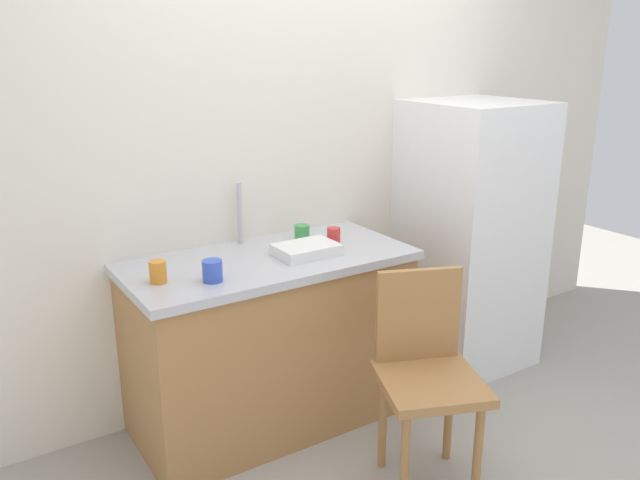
% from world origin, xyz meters
% --- Properties ---
extents(ground_plane, '(8.00, 8.00, 0.00)m').
position_xyz_m(ground_plane, '(0.00, 0.00, 0.00)').
color(ground_plane, '#9E998E').
extents(back_wall, '(4.80, 0.10, 2.64)m').
position_xyz_m(back_wall, '(0.00, 1.00, 1.32)').
color(back_wall, silver).
rests_on(back_wall, ground_plane).
extents(cabinet_base, '(1.27, 0.60, 0.80)m').
position_xyz_m(cabinet_base, '(-0.36, 0.65, 0.40)').
color(cabinet_base, '#A87542').
rests_on(cabinet_base, ground_plane).
extents(countertop, '(1.31, 0.64, 0.04)m').
position_xyz_m(countertop, '(-0.36, 0.65, 0.82)').
color(countertop, '#B7B7BC').
rests_on(countertop, cabinet_base).
extents(faucet, '(0.02, 0.02, 0.30)m').
position_xyz_m(faucet, '(-0.37, 0.90, 0.99)').
color(faucet, '#B7B7BC').
rests_on(faucet, countertop).
extents(refrigerator, '(0.63, 0.63, 1.48)m').
position_xyz_m(refrigerator, '(0.91, 0.63, 0.74)').
color(refrigerator, white).
rests_on(refrigerator, ground_plane).
extents(chair, '(0.52, 0.52, 0.89)m').
position_xyz_m(chair, '(-0.02, -0.07, 0.50)').
color(chair, '#A87542').
rests_on(chair, ground_plane).
extents(dish_tray, '(0.28, 0.20, 0.05)m').
position_xyz_m(dish_tray, '(-0.20, 0.58, 0.87)').
color(dish_tray, white).
rests_on(dish_tray, countertop).
extents(cup_green, '(0.07, 0.07, 0.07)m').
position_xyz_m(cup_green, '(-0.09, 0.79, 0.88)').
color(cup_green, green).
rests_on(cup_green, countertop).
extents(cup_blue, '(0.08, 0.08, 0.09)m').
position_xyz_m(cup_blue, '(-0.70, 0.49, 0.89)').
color(cup_blue, blue).
rests_on(cup_blue, countertop).
extents(cup_red, '(0.06, 0.06, 0.09)m').
position_xyz_m(cup_red, '(-0.01, 0.63, 0.89)').
color(cup_red, red).
rests_on(cup_red, countertop).
extents(cup_orange, '(0.07, 0.07, 0.09)m').
position_xyz_m(cup_orange, '(-0.89, 0.60, 0.89)').
color(cup_orange, orange).
rests_on(cup_orange, countertop).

